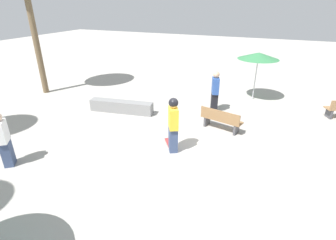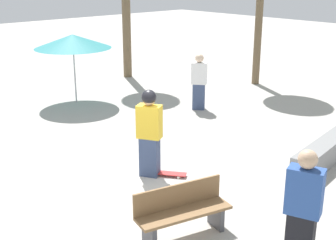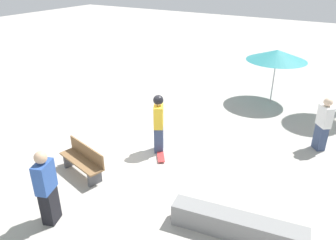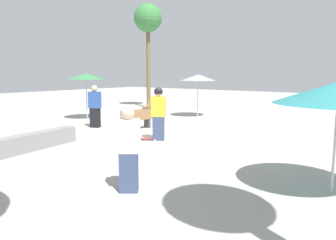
# 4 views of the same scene
# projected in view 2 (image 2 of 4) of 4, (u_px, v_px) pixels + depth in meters

# --- Properties ---
(ground_plane) EXTENTS (60.00, 60.00, 0.00)m
(ground_plane) POSITION_uv_depth(u_px,v_px,m) (142.00, 192.00, 9.16)
(ground_plane) COLOR #ADA8A0
(skater_main) EXTENTS (0.56, 0.48, 1.86)m
(skater_main) POSITION_uv_depth(u_px,v_px,m) (149.00, 130.00, 9.60)
(skater_main) COLOR #38476B
(skater_main) RESTS_ON ground_plane
(skateboard) EXTENTS (0.76, 0.63, 0.07)m
(skateboard) POSITION_uv_depth(u_px,v_px,m) (168.00, 173.00, 9.85)
(skateboard) COLOR red
(skateboard) RESTS_ON ground_plane
(concrete_ledge) EXTENTS (0.89, 2.89, 0.52)m
(concrete_ledge) POSITION_uv_depth(u_px,v_px,m) (326.00, 152.00, 10.46)
(concrete_ledge) COLOR gray
(concrete_ledge) RESTS_ON ground_plane
(bench_near) EXTENTS (0.82, 1.66, 0.85)m
(bench_near) POSITION_uv_depth(u_px,v_px,m) (182.00, 211.00, 7.57)
(bench_near) COLOR #47474C
(bench_near) RESTS_ON ground_plane
(shade_umbrella_teal) EXTENTS (2.42, 2.42, 2.20)m
(shade_umbrella_teal) POSITION_uv_depth(u_px,v_px,m) (73.00, 41.00, 14.68)
(shade_umbrella_teal) COLOR #B7B7BC
(shade_umbrella_teal) RESTS_ON ground_plane
(bystander_watching) EXTENTS (0.53, 0.50, 1.72)m
(bystander_watching) POSITION_uv_depth(u_px,v_px,m) (199.00, 82.00, 14.29)
(bystander_watching) COLOR #38476B
(bystander_watching) RESTS_ON ground_plane
(bystander_far) EXTENTS (0.56, 0.43, 1.82)m
(bystander_far) POSITION_uv_depth(u_px,v_px,m) (303.00, 210.00, 6.64)
(bystander_far) COLOR black
(bystander_far) RESTS_ON ground_plane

